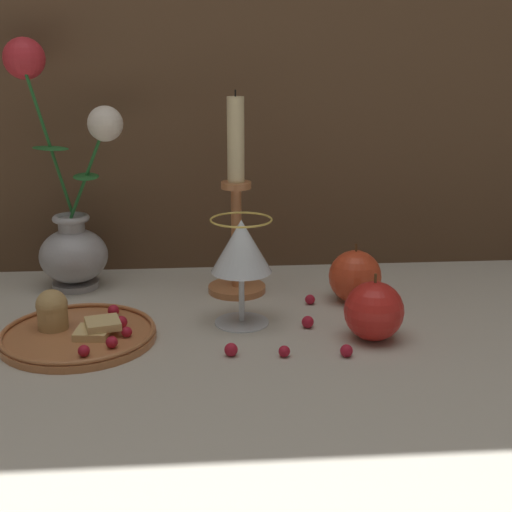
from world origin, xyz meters
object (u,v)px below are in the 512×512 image
at_px(vase, 69,211).
at_px(apple_near_glass, 355,276).
at_px(plate_with_pastries, 76,330).
at_px(wine_glass, 241,250).
at_px(candlestick, 236,217).
at_px(apple_beside_vase, 374,311).

height_order(vase, apple_near_glass, vase).
bearing_deg(plate_with_pastries, wine_glass, 10.61).
bearing_deg(vase, candlestick, -9.44).
distance_m(candlestick, apple_beside_vase, 0.28).
relative_size(plate_with_pastries, apple_near_glass, 2.24).
bearing_deg(apple_beside_vase, wine_glass, 157.79).
bearing_deg(wine_glass, apple_near_glass, 22.83).
height_order(plate_with_pastries, apple_beside_vase, apple_beside_vase).
height_order(wine_glass, apple_beside_vase, wine_glass).
relative_size(vase, plate_with_pastries, 1.89).
relative_size(wine_glass, candlestick, 0.48).
bearing_deg(apple_near_glass, apple_beside_vase, -92.08).
relative_size(plate_with_pastries, wine_glass, 1.36).
relative_size(vase, wine_glass, 2.56).
xyz_separation_m(plate_with_pastries, candlestick, (0.22, 0.17, 0.11)).
height_order(wine_glass, apple_near_glass, wine_glass).
bearing_deg(plate_with_pastries, apple_beside_vase, -4.07).
bearing_deg(candlestick, apple_beside_vase, -49.70).
distance_m(wine_glass, apple_near_glass, 0.20).
xyz_separation_m(vase, candlestick, (0.26, -0.04, -0.00)).
xyz_separation_m(apple_beside_vase, apple_near_glass, (0.01, 0.14, 0.00)).
distance_m(vase, plate_with_pastries, 0.25).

